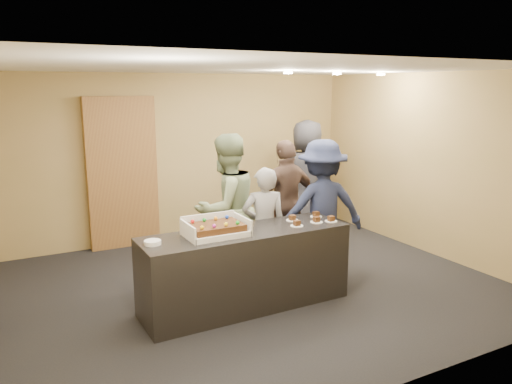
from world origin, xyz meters
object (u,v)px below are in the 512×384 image
sheet_cake (216,227)px  plate_stack (153,242)px  person_server_grey (264,227)px  person_sage_man (226,209)px  person_dark_suit (306,179)px  cake_box (215,231)px  person_navy_man (322,208)px  serving_counter (246,269)px  storage_cabinet (122,173)px  person_brown_extra (287,202)px

sheet_cake → plate_stack: 0.71m
person_server_grey → plate_stack: bearing=34.4°
person_sage_man → person_dark_suit: person_dark_suit is taller
cake_box → sheet_cake: cake_box is taller
cake_box → sheet_cake: size_ratio=1.17×
cake_box → plate_stack: cake_box is taller
person_server_grey → person_navy_man: bearing=-161.5°
person_sage_man → person_dark_suit: size_ratio=0.97×
person_navy_man → serving_counter: bearing=33.1°
sheet_cake → person_sage_man: 0.99m
sheet_cake → person_dark_suit: 3.20m
person_navy_man → plate_stack: bearing=25.1°
storage_cabinet → cake_box: storage_cabinet is taller
serving_counter → person_sage_man: bearing=79.2°
person_dark_suit → person_server_grey: bearing=59.6°
sheet_cake → person_brown_extra: (1.55, 1.06, -0.11)m
plate_stack → serving_counter: bearing=-0.5°
cake_box → person_server_grey: 0.97m
plate_stack → person_dark_suit: person_dark_suit is taller
serving_counter → storage_cabinet: bearing=102.6°
plate_stack → cake_box: bearing=1.3°
serving_counter → person_navy_man: 1.50m
person_sage_man → sheet_cake: bearing=43.3°
person_server_grey → person_dark_suit: 2.27m
cake_box → person_navy_man: bearing=13.9°
person_sage_man → person_server_grey: bearing=114.9°
plate_stack → person_dark_suit: (3.20, 1.99, 0.06)m
person_dark_suit → sheet_cake: bearing=55.1°
serving_counter → sheet_cake: (-0.36, 0.00, 0.55)m
person_brown_extra → sheet_cake: bearing=29.0°
person_navy_man → person_dark_suit: (0.78, 1.54, 0.07)m
sheet_cake → person_server_grey: person_server_grey is taller
person_brown_extra → plate_stack: bearing=19.6°
person_server_grey → person_dark_suit: bearing=-118.4°
storage_cabinet → person_navy_man: size_ratio=1.29×
person_server_grey → person_navy_man: size_ratio=0.84×
serving_counter → person_server_grey: (0.49, 0.45, 0.31)m
person_sage_man → serving_counter: bearing=64.4°
person_brown_extra → person_dark_suit: size_ratio=0.90×
person_server_grey → person_navy_man: 0.88m
storage_cabinet → person_navy_man: 3.19m
cake_box → person_sage_man: size_ratio=0.35×
cake_box → storage_cabinet: bearing=96.4°
serving_counter → plate_stack: size_ratio=13.78×
person_dark_suit → serving_counter: bearing=59.5°
serving_counter → person_sage_man: 1.00m
cake_box → sheet_cake: (-0.00, -0.02, 0.05)m
serving_counter → person_sage_man: person_sage_man is taller
person_server_grey → person_navy_man: person_navy_man is taller
person_dark_suit → storage_cabinet: bearing=-1.1°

